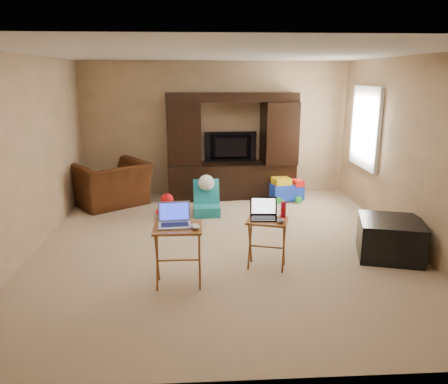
{
  "coord_description": "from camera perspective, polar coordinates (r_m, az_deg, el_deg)",
  "views": [
    {
      "loc": [
        -0.32,
        -5.57,
        2.25
      ],
      "look_at": [
        0.0,
        -0.2,
        0.8
      ],
      "focal_mm": 35.0,
      "sensor_mm": 36.0,
      "label": 1
    }
  ],
  "objects": [
    {
      "name": "entertainment_center",
      "position": [
        8.12,
        0.97,
        6.02
      ],
      "size": [
        2.41,
        0.79,
        1.94
      ],
      "primitive_type": "cube",
      "rotation": [
        0.0,
        0.0,
        0.08
      ],
      "color": "black",
      "rests_on": "floor"
    },
    {
      "name": "wall_back",
      "position": [
        8.38,
        -1.23,
        8.24
      ],
      "size": [
        5.0,
        0.0,
        5.0
      ],
      "primitive_type": "plane",
      "rotation": [
        1.57,
        0.0,
        0.0
      ],
      "color": "tan",
      "rests_on": "ground"
    },
    {
      "name": "mouse_right",
      "position": [
        5.06,
        7.38,
        -3.73
      ],
      "size": [
        0.09,
        0.13,
        0.05
      ],
      "primitive_type": "ellipsoid",
      "rotation": [
        0.0,
        0.0,
        -0.11
      ],
      "color": "#454449",
      "rests_on": "tray_table_right"
    },
    {
      "name": "television",
      "position": [
        8.22,
        0.92,
        5.86
      ],
      "size": [
        0.99,
        0.16,
        0.57
      ],
      "primitive_type": "imported",
      "rotation": [
        0.0,
        0.0,
        3.17
      ],
      "color": "black",
      "rests_on": "entertainment_center"
    },
    {
      "name": "plush_toy",
      "position": [
        7.03,
        -7.4,
        -1.85
      ],
      "size": [
        0.39,
        0.32,
        0.43
      ],
      "primitive_type": null,
      "color": "red",
      "rests_on": "floor"
    },
    {
      "name": "push_toy",
      "position": [
        8.07,
        8.21,
        0.39
      ],
      "size": [
        0.67,
        0.55,
        0.44
      ],
      "primitive_type": null,
      "rotation": [
        0.0,
        0.0,
        0.23
      ],
      "color": "blue",
      "rests_on": "floor"
    },
    {
      "name": "window_pane",
      "position": [
        7.7,
        18.12,
        8.02
      ],
      "size": [
        0.0,
        1.2,
        1.2
      ],
      "primitive_type": "plane",
      "rotation": [
        1.57,
        0.0,
        -1.57
      ],
      "color": "white",
      "rests_on": "ground"
    },
    {
      "name": "window_frame",
      "position": [
        7.69,
        17.98,
        8.02
      ],
      "size": [
        0.06,
        1.14,
        1.34
      ],
      "primitive_type": "cube",
      "color": "white",
      "rests_on": "ground"
    },
    {
      "name": "floor",
      "position": [
        6.01,
        -0.12,
        -6.88
      ],
      "size": [
        5.5,
        5.5,
        0.0
      ],
      "primitive_type": "plane",
      "color": "#C6AB89",
      "rests_on": "ground"
    },
    {
      "name": "water_bottle",
      "position": [
        5.23,
        7.75,
        -2.3
      ],
      "size": [
        0.06,
        0.06,
        0.19
      ],
      "primitive_type": "cylinder",
      "color": "red",
      "rests_on": "tray_table_right"
    },
    {
      "name": "tray_table_right",
      "position": [
        5.26,
        5.61,
        -6.73
      ],
      "size": [
        0.55,
        0.49,
        0.61
      ],
      "primitive_type": "cube",
      "rotation": [
        0.0,
        0.0,
        -0.29
      ],
      "color": "#975224",
      "rests_on": "floor"
    },
    {
      "name": "wall_front",
      "position": [
        3.01,
        2.94,
        -4.37
      ],
      "size": [
        5.0,
        0.0,
        5.0
      ],
      "primitive_type": "plane",
      "rotation": [
        -1.57,
        0.0,
        0.0
      ],
      "color": "tan",
      "rests_on": "ground"
    },
    {
      "name": "wall_left",
      "position": [
        6.06,
        -24.51,
        4.23
      ],
      "size": [
        0.0,
        5.5,
        5.5
      ],
      "primitive_type": "plane",
      "rotation": [
        1.57,
        0.0,
        1.57
      ],
      "color": "tan",
      "rests_on": "ground"
    },
    {
      "name": "recliner",
      "position": [
        7.95,
        -14.49,
        1.02
      ],
      "size": [
        1.56,
        1.53,
        0.77
      ],
      "primitive_type": "imported",
      "rotation": [
        0.0,
        0.0,
        3.78
      ],
      "color": "#411D0E",
      "rests_on": "floor"
    },
    {
      "name": "child_rocker",
      "position": [
        7.18,
        -2.29,
        -0.79
      ],
      "size": [
        0.45,
        0.51,
        0.57
      ],
      "primitive_type": null,
      "rotation": [
        0.0,
        0.0,
        0.03
      ],
      "color": "teal",
      "rests_on": "floor"
    },
    {
      "name": "mouse_left",
      "position": [
        4.62,
        -3.77,
        -4.53
      ],
      "size": [
        0.12,
        0.16,
        0.06
      ],
      "primitive_type": "ellipsoid",
      "rotation": [
        0.0,
        0.0,
        0.27
      ],
      "color": "white",
      "rests_on": "tray_table_left"
    },
    {
      "name": "ceiling",
      "position": [
        5.58,
        -0.13,
        17.66
      ],
      "size": [
        5.5,
        5.5,
        0.0
      ],
      "primitive_type": "plane",
      "rotation": [
        3.14,
        0.0,
        0.0
      ],
      "color": "silver",
      "rests_on": "ground"
    },
    {
      "name": "laptop_left",
      "position": [
        4.69,
        -6.48,
        -3.09
      ],
      "size": [
        0.37,
        0.31,
        0.24
      ],
      "primitive_type": "cube",
      "rotation": [
        0.0,
        0.0,
        0.07
      ],
      "color": "#A6A6AA",
      "rests_on": "tray_table_left"
    },
    {
      "name": "wall_right",
      "position": [
        6.32,
        23.21,
        4.77
      ],
      "size": [
        0.0,
        5.5,
        5.5
      ],
      "primitive_type": "plane",
      "rotation": [
        1.57,
        0.0,
        -1.57
      ],
      "color": "tan",
      "rests_on": "ground"
    },
    {
      "name": "tray_table_left",
      "position": [
        4.82,
        -5.98,
        -8.37
      ],
      "size": [
        0.52,
        0.42,
        0.68
      ],
      "primitive_type": "cube",
      "rotation": [
        0.0,
        0.0,
        0.0
      ],
      "color": "#A06326",
      "rests_on": "floor"
    },
    {
      "name": "ottoman",
      "position": [
        5.95,
        20.86,
        -5.67
      ],
      "size": [
        0.93,
        0.93,
        0.49
      ],
      "primitive_type": "cube",
      "rotation": [
        0.0,
        0.0,
        -0.28
      ],
      "color": "black",
      "rests_on": "floor"
    },
    {
      "name": "laptop_right",
      "position": [
        5.13,
        5.26,
        -2.28
      ],
      "size": [
        0.34,
        0.29,
        0.24
      ],
      "primitive_type": "cube",
      "rotation": [
        0.0,
        0.0,
        -0.09
      ],
      "color": "black",
      "rests_on": "tray_table_right"
    }
  ]
}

